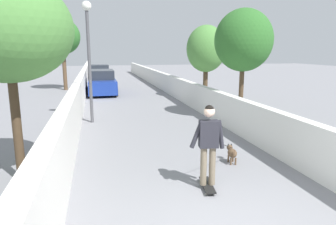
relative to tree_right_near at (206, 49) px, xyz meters
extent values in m
plane|color=gray|center=(1.00, 4.26, -2.85)|extent=(80.00, 80.00, 0.00)
cube|color=silver|center=(-1.00, 6.97, -2.10)|extent=(48.00, 0.30, 1.48)
cube|color=silver|center=(-1.00, 1.54, -2.24)|extent=(48.00, 0.30, 1.20)
cylinder|color=#473523|center=(0.00, 0.00, -1.75)|extent=(0.27, 0.27, 2.19)
ellipsoid|color=#4C843D|center=(0.00, 0.00, 0.02)|extent=(2.24, 2.24, 2.65)
cylinder|color=#473523|center=(-10.00, 7.88, -1.63)|extent=(0.19, 0.19, 2.43)
ellipsoid|color=#4C843D|center=(-10.00, 7.88, 0.35)|extent=(2.57, 2.57, 2.13)
cylinder|color=brown|center=(6.00, 8.31, -1.35)|extent=(0.27, 0.27, 2.99)
ellipsoid|color=#2D6628|center=(6.00, 8.31, 0.87)|extent=(2.41, 2.41, 2.43)
cylinder|color=#473523|center=(-5.50, 0.49, -1.60)|extent=(0.19, 0.19, 2.49)
ellipsoid|color=#2D6628|center=(-5.50, 0.49, 0.32)|extent=(2.28, 2.28, 2.45)
cylinder|color=#4C4C51|center=(-4.71, 6.42, -0.73)|extent=(0.12, 0.12, 4.22)
sphere|color=silver|center=(-4.71, 6.42, 1.53)|extent=(0.36, 0.36, 0.36)
cube|color=black|center=(-11.29, 4.09, -2.77)|extent=(0.82, 0.32, 0.02)
cylinder|color=beige|center=(-11.00, 4.11, -2.82)|extent=(0.06, 0.04, 0.06)
cylinder|color=beige|center=(-11.02, 3.98, -2.82)|extent=(0.06, 0.04, 0.06)
cylinder|color=beige|center=(-11.55, 4.20, -2.82)|extent=(0.06, 0.04, 0.06)
cylinder|color=beige|center=(-11.58, 4.06, -2.82)|extent=(0.06, 0.04, 0.06)
cylinder|color=#726651|center=(-11.28, 4.18, -2.36)|extent=(0.15, 0.15, 0.80)
cylinder|color=#726651|center=(-11.30, 4.00, -2.36)|extent=(0.15, 0.15, 0.80)
cube|color=#26262D|center=(-11.29, 4.09, -1.69)|extent=(0.27, 0.41, 0.54)
cylinder|color=#26262D|center=(-11.25, 4.32, -1.69)|extent=(0.13, 0.29, 0.58)
cylinder|color=#26262D|center=(-11.32, 3.85, -1.70)|extent=(0.11, 0.19, 0.59)
sphere|color=beige|center=(-11.29, 4.09, -1.24)|extent=(0.22, 0.22, 0.22)
sphere|color=black|center=(-11.29, 4.09, -1.20)|extent=(0.19, 0.19, 0.19)
ellipsoid|color=brown|center=(-10.10, 2.99, -2.58)|extent=(0.37, 0.27, 0.22)
sphere|color=brown|center=(-9.87, 2.95, -2.51)|extent=(0.15, 0.15, 0.15)
cone|color=black|center=(-9.86, 2.99, -2.43)|extent=(0.06, 0.06, 0.06)
cone|color=black|center=(-9.87, 2.91, -2.43)|extent=(0.06, 0.06, 0.06)
cylinder|color=brown|center=(-9.98, 3.03, -2.76)|extent=(0.04, 0.04, 0.18)
cylinder|color=brown|center=(-10.00, 2.91, -2.76)|extent=(0.04, 0.04, 0.18)
cylinder|color=brown|center=(-10.20, 3.06, -2.76)|extent=(0.04, 0.04, 0.18)
cylinder|color=brown|center=(-10.22, 2.94, -2.76)|extent=(0.04, 0.04, 0.18)
cylinder|color=brown|center=(-10.32, 3.02, -2.50)|extent=(0.14, 0.05, 0.13)
cylinder|color=black|center=(-10.69, 3.54, -2.12)|extent=(1.20, 1.11, 0.66)
cube|color=navy|center=(3.41, 5.82, -2.29)|extent=(4.33, 1.70, 0.80)
cube|color=#262B33|center=(3.41, 5.82, -1.61)|extent=(2.25, 1.50, 0.60)
cylinder|color=black|center=(4.75, 6.61, -2.53)|extent=(0.64, 0.22, 0.64)
cylinder|color=black|center=(4.75, 5.03, -2.53)|extent=(0.64, 0.22, 0.64)
cylinder|color=black|center=(2.07, 6.61, -2.53)|extent=(0.64, 0.22, 0.64)
cylinder|color=black|center=(2.07, 5.03, -2.53)|extent=(0.64, 0.22, 0.64)
cube|color=silver|center=(10.82, 5.82, -2.29)|extent=(4.30, 1.70, 0.80)
cube|color=#262B33|center=(10.82, 5.82, -1.61)|extent=(2.24, 1.50, 0.60)
cylinder|color=black|center=(12.15, 6.61, -2.53)|extent=(0.64, 0.22, 0.64)
cylinder|color=black|center=(12.15, 5.03, -2.53)|extent=(0.64, 0.22, 0.64)
cylinder|color=black|center=(9.48, 6.61, -2.53)|extent=(0.64, 0.22, 0.64)
cylinder|color=black|center=(9.48, 5.03, -2.53)|extent=(0.64, 0.22, 0.64)
camera|label=1|loc=(-16.80, 6.23, -0.05)|focal=32.68mm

